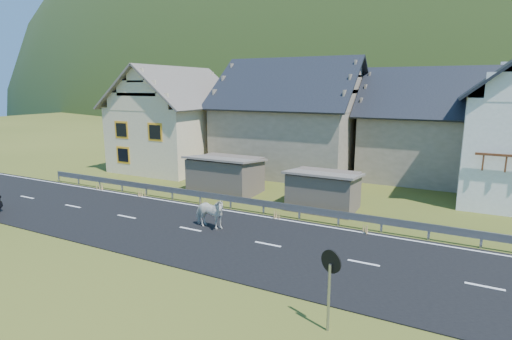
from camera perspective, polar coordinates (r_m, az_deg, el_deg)
The scene contains 13 objects.
ground at distance 19.08m, azimuth -9.33°, elevation -8.46°, with size 160.00×160.00×0.00m, color #364314.
road at distance 19.08m, azimuth -9.33°, elevation -8.40°, with size 60.00×7.00×0.04m, color black.
lane_markings at distance 19.07m, azimuth -9.34°, elevation -8.33°, with size 60.00×6.60×0.01m, color silver.
guardrail at distance 21.82m, azimuth -3.66°, elevation -4.15°, with size 28.10×0.09×0.75m.
shed_left at distance 25.03m, azimuth -4.34°, elevation -0.79°, with size 4.30×3.30×2.40m, color brown.
shed_right at distance 21.99m, azimuth 9.62°, elevation -2.99°, with size 3.80×2.90×2.20m, color brown.
house_cream at distance 33.59m, azimuth -11.33°, elevation 7.87°, with size 7.80×9.80×8.30m.
house_stone_a at distance 31.66m, azimuth 5.22°, elevation 8.32°, with size 10.80×9.80×8.90m.
house_stone_b at distance 31.47m, azimuth 23.91°, elevation 6.61°, with size 9.80×8.80×8.10m.
mountain at distance 196.23m, azimuth 25.07°, elevation 3.00°, with size 440.00×280.00×260.00m, color #1B3110.
conifer_patch at distance 140.64m, azimuth -0.91°, elevation 11.67°, with size 76.00×50.00×28.00m, color black.
horse at distance 18.85m, azimuth -6.68°, elevation -6.12°, with size 1.76×0.80×1.49m, color silver.
traffic_mirror at distance 11.20m, azimuth 10.60°, elevation -14.14°, with size 0.62×0.31×2.33m.
Camera 1 is at (10.73, -14.34, 6.59)m, focal length 28.00 mm.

